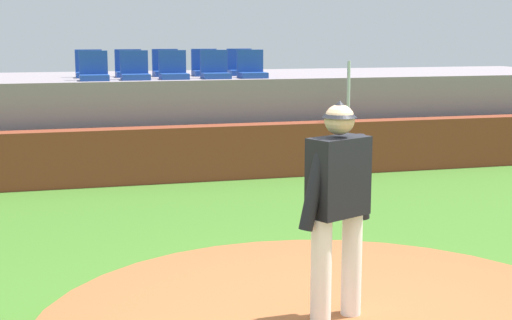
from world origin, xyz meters
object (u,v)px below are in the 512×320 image
(stadium_chair_3, at_px, (215,70))
(stadium_chair_4, at_px, (251,69))
(stadium_chair_6, at_px, (129,68))
(stadium_chair_8, at_px, (205,67))
(stadium_chair_5, at_px, (89,69))
(stadium_chair_0, at_px, (94,71))
(pitcher, at_px, (338,195))
(stadium_chair_9, at_px, (240,67))
(stadium_chair_7, at_px, (166,68))
(stadium_chair_1, at_px, (135,71))
(stadium_chair_2, at_px, (173,70))

(stadium_chair_3, distance_m, stadium_chair_4, 0.67)
(stadium_chair_6, bearing_deg, stadium_chair_8, -179.83)
(stadium_chair_8, bearing_deg, stadium_chair_5, 0.04)
(stadium_chair_4, bearing_deg, stadium_chair_0, 0.25)
(pitcher, relative_size, stadium_chair_8, 3.48)
(stadium_chair_4, xyz_separation_m, stadium_chair_5, (-2.82, 0.88, 0.00))
(stadium_chair_5, bearing_deg, stadium_chair_9, -179.90)
(stadium_chair_0, xyz_separation_m, stadium_chair_8, (2.11, 0.89, 0.00))
(stadium_chair_7, bearing_deg, stadium_chair_1, 53.71)
(stadium_chair_2, relative_size, stadium_chair_8, 1.00)
(pitcher, bearing_deg, stadium_chair_8, 60.89)
(stadium_chair_2, height_order, stadium_chair_8, same)
(stadium_chair_1, relative_size, stadium_chair_5, 1.00)
(pitcher, xyz_separation_m, stadium_chair_5, (-1.45, 8.65, 0.58))
(stadium_chair_3, xyz_separation_m, stadium_chair_4, (0.67, -0.00, 0.00))
(stadium_chair_9, bearing_deg, stadium_chair_6, 0.21)
(stadium_chair_5, bearing_deg, stadium_chair_3, 157.81)
(pitcher, height_order, stadium_chair_8, stadium_chair_8)
(stadium_chair_7, xyz_separation_m, stadium_chair_9, (1.43, -0.05, 0.00))
(stadium_chair_3, height_order, stadium_chair_5, same)
(stadium_chair_6, distance_m, stadium_chair_9, 2.12)
(stadium_chair_8, relative_size, stadium_chair_9, 1.00)
(stadium_chair_5, bearing_deg, stadium_chair_0, 92.45)
(stadium_chair_5, height_order, stadium_chair_9, same)
(stadium_chair_1, height_order, stadium_chair_9, same)
(stadium_chair_0, xyz_separation_m, stadium_chair_4, (2.78, 0.01, 0.00))
(stadium_chair_8, bearing_deg, stadium_chair_1, 31.46)
(stadium_chair_3, xyz_separation_m, stadium_chair_8, (-0.00, 0.88, 0.00))
(stadium_chair_3, height_order, stadium_chair_6, same)
(stadium_chair_2, bearing_deg, stadium_chair_4, 179.30)
(stadium_chair_4, relative_size, stadium_chair_7, 1.00)
(stadium_chair_1, xyz_separation_m, stadium_chair_4, (2.09, -0.02, 0.00))
(stadium_chair_1, bearing_deg, stadium_chair_4, 179.58)
(stadium_chair_2, height_order, stadium_chair_4, same)
(stadium_chair_5, xyz_separation_m, stadium_chair_7, (1.41, 0.06, 0.00))
(stadium_chair_3, relative_size, stadium_chair_6, 1.00)
(stadium_chair_7, relative_size, stadium_chair_8, 1.00)
(stadium_chair_6, xyz_separation_m, stadium_chair_8, (1.43, 0.00, 0.00))
(stadium_chair_1, bearing_deg, stadium_chair_9, -157.57)
(stadium_chair_2, xyz_separation_m, stadium_chair_9, (1.43, 0.86, 0.00))
(stadium_chair_3, relative_size, stadium_chair_5, 1.00)
(stadium_chair_4, bearing_deg, stadium_chair_3, -0.12)
(stadium_chair_1, distance_m, stadium_chair_6, 0.86)
(stadium_chair_0, xyz_separation_m, stadium_chair_5, (-0.04, 0.89, 0.00))
(stadium_chair_0, bearing_deg, stadium_chair_3, -179.64)
(stadium_chair_1, xyz_separation_m, stadium_chair_9, (2.10, 0.87, 0.00))
(pitcher, height_order, stadium_chair_1, stadium_chair_1)
(stadium_chair_0, bearing_deg, stadium_chair_5, -87.55)
(stadium_chair_0, bearing_deg, pitcher, 100.32)
(stadium_chair_4, distance_m, stadium_chair_8, 1.11)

